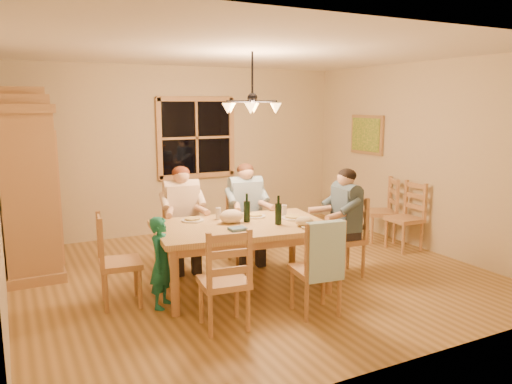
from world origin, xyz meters
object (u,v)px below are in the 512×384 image
chair_far_left (183,246)px  wine_bottle_a (247,208)px  child (162,262)px  dining_table (241,233)px  armoire (28,189)px  chandelier (252,106)px  chair_spare_back (380,222)px  adult_plaid_man (246,201)px  chair_far_right (246,240)px  chair_near_left (224,297)px  chair_end_left (121,277)px  chair_near_right (315,284)px  adult_slate_man (345,209)px  adult_woman (182,205)px  chair_end_right (344,251)px  wine_bottle_b (278,210)px  chair_spare_front (404,229)px

chair_far_left → wine_bottle_a: (0.49, -0.88, 0.62)m
child → dining_table: bearing=-43.5°
armoire → chandelier: bearing=-30.5°
dining_table → chair_spare_back: size_ratio=2.07×
chandelier → adult_plaid_man: 1.34m
chair_far_right → chair_spare_back: same height
chair_near_left → chair_end_left: size_ratio=1.00×
chair_far_right → chair_near_right: 1.82m
armoire → dining_table: (2.09, -1.80, -0.39)m
adult_plaid_man → wine_bottle_a: 0.87m
chair_far_left → chair_far_right: bearing=-180.0°
armoire → adult_slate_man: bearing=-29.7°
chair_near_right → adult_woman: (-0.75, 1.92, 0.54)m
chandelier → child: chandelier is taller
wine_bottle_a → chair_spare_back: (2.67, 0.78, -0.62)m
chair_end_right → adult_plaid_man: adult_plaid_man is taller
chair_end_right → adult_woman: size_ratio=1.13×
chair_near_right → adult_slate_man: 1.36m
chandelier → chair_near_right: bearing=-88.2°
dining_table → adult_slate_man: size_ratio=2.35×
chair_end_right → adult_slate_man: bearing=96.6°
adult_plaid_man → dining_table: bearing=67.6°
chandelier → chair_near_right: size_ratio=0.78×
chair_far_left → chair_spare_back: (3.16, -0.10, 0.00)m
chair_near_left → wine_bottle_b: size_ratio=3.00×
armoire → adult_slate_man: (3.42, -1.95, -0.22)m
chandelier → chair_spare_back: (2.45, 0.49, -1.77)m
armoire → chair_end_left: armoire is taller
armoire → child: bearing=-59.2°
chair_far_left → chair_near_right: bearing=117.9°
armoire → chair_far_right: armoire is taller
armoire → chair_far_left: (1.72, -0.84, -0.75)m
armoire → chair_spare_front: size_ratio=2.32×
adult_plaid_man → child: 1.76m
adult_woman → adult_slate_man: same height
armoire → wine_bottle_a: size_ratio=6.97×
chair_far_right → armoire: bearing=-13.4°
wine_bottle_b → adult_plaid_man: bearing=84.2°
dining_table → chair_end_left: (-1.33, 0.15, -0.36)m
adult_woman → adult_slate_man: bearing=153.4°
chair_end_left → adult_slate_man: size_ratio=1.13×
chair_far_right → wine_bottle_a: (-0.37, -0.78, 0.62)m
chair_end_left → wine_bottle_a: wine_bottle_a is taller
dining_table → chair_far_left: 1.09m
chair_end_left → adult_woman: size_ratio=1.13×
chair_far_right → chandelier: bearing=80.0°
armoire → adult_woman: (1.72, -0.84, -0.22)m
chandelier → wine_bottle_a: size_ratio=2.33×
armoire → chair_end_left: 1.96m
chandelier → chair_spare_back: 3.06m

